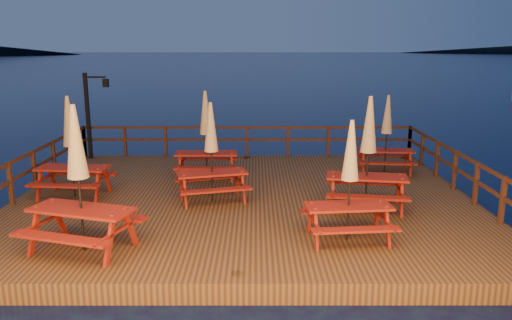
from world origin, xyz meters
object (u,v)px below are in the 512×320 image
object	(u,v)px
lamp_post	(92,108)
picnic_table_0	(350,179)
picnic_table_2	(211,151)
picnic_table_1	(387,133)

from	to	relation	value
lamp_post	picnic_table_0	distance (m)	10.75
lamp_post	picnic_table_0	xyz separation A→B (m)	(7.60, -7.58, -0.49)
picnic_table_0	picnic_table_2	bearing A→B (deg)	133.72
picnic_table_0	lamp_post	bearing A→B (deg)	129.97
picnic_table_0	picnic_table_1	world-z (taller)	picnic_table_0
picnic_table_0	picnic_table_1	bearing A→B (deg)	63.56
picnic_table_1	lamp_post	bearing A→B (deg)	173.58
picnic_table_0	picnic_table_2	distance (m)	4.02
picnic_table_0	picnic_table_2	size ratio (longest dim) A/B	0.98
picnic_table_1	picnic_table_2	distance (m)	5.96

